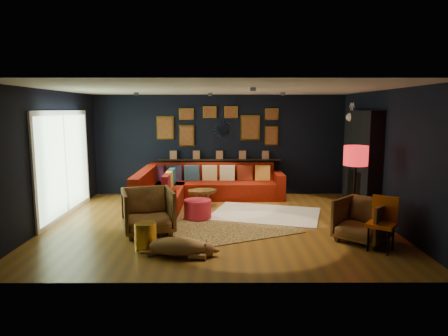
{
  "coord_description": "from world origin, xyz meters",
  "views": [
    {
      "loc": [
        0.09,
        -7.64,
        2.22
      ],
      "look_at": [
        0.11,
        0.3,
        1.05
      ],
      "focal_mm": 32.0,
      "sensor_mm": 36.0,
      "label": 1
    }
  ],
  "objects_px": {
    "sectional": "(194,189)",
    "orange_chair": "(383,219)",
    "pouf": "(198,209)",
    "armchair_left": "(148,209)",
    "dog": "(178,243)",
    "floor_lamp": "(356,160)",
    "armchair_right": "(363,218)",
    "gold_stool": "(146,236)",
    "coffee_table": "(202,193)"
  },
  "relations": [
    {
      "from": "gold_stool",
      "to": "dog",
      "type": "height_order",
      "value": "gold_stool"
    },
    {
      "from": "pouf",
      "to": "armchair_left",
      "type": "bearing_deg",
      "value": -131.39
    },
    {
      "from": "coffee_table",
      "to": "armchair_left",
      "type": "xyz_separation_m",
      "value": [
        -0.86,
        -2.04,
        0.14
      ]
    },
    {
      "from": "floor_lamp",
      "to": "armchair_right",
      "type": "bearing_deg",
      "value": -94.4
    },
    {
      "from": "pouf",
      "to": "armchair_right",
      "type": "distance_m",
      "value": 3.22
    },
    {
      "from": "pouf",
      "to": "dog",
      "type": "distance_m",
      "value": 2.11
    },
    {
      "from": "gold_stool",
      "to": "coffee_table",
      "type": "bearing_deg",
      "value": 75.41
    },
    {
      "from": "pouf",
      "to": "armchair_right",
      "type": "height_order",
      "value": "armchair_right"
    },
    {
      "from": "coffee_table",
      "to": "orange_chair",
      "type": "xyz_separation_m",
      "value": [
        3.03,
        -2.91,
        0.19
      ]
    },
    {
      "from": "armchair_right",
      "to": "gold_stool",
      "type": "relative_size",
      "value": 1.85
    },
    {
      "from": "pouf",
      "to": "armchair_right",
      "type": "relative_size",
      "value": 0.7
    },
    {
      "from": "sectional",
      "to": "orange_chair",
      "type": "bearing_deg",
      "value": -45.71
    },
    {
      "from": "pouf",
      "to": "orange_chair",
      "type": "bearing_deg",
      "value": -30.68
    },
    {
      "from": "sectional",
      "to": "floor_lamp",
      "type": "relative_size",
      "value": 2.17
    },
    {
      "from": "orange_chair",
      "to": "floor_lamp",
      "type": "xyz_separation_m",
      "value": [
        -0.13,
        1.04,
        0.82
      ]
    },
    {
      "from": "sectional",
      "to": "dog",
      "type": "bearing_deg",
      "value": -89.8
    },
    {
      "from": "orange_chair",
      "to": "floor_lamp",
      "type": "bearing_deg",
      "value": 133.63
    },
    {
      "from": "gold_stool",
      "to": "sectional",
      "type": "bearing_deg",
      "value": 80.83
    },
    {
      "from": "armchair_right",
      "to": "floor_lamp",
      "type": "bearing_deg",
      "value": 129.19
    },
    {
      "from": "armchair_right",
      "to": "dog",
      "type": "bearing_deg",
      "value": -123.92
    },
    {
      "from": "pouf",
      "to": "gold_stool",
      "type": "distance_m",
      "value": 1.93
    },
    {
      "from": "sectional",
      "to": "armchair_right",
      "type": "height_order",
      "value": "sectional"
    },
    {
      "from": "coffee_table",
      "to": "floor_lamp",
      "type": "bearing_deg",
      "value": -32.77
    },
    {
      "from": "sectional",
      "to": "gold_stool",
      "type": "distance_m",
      "value": 3.35
    },
    {
      "from": "armchair_left",
      "to": "floor_lamp",
      "type": "xyz_separation_m",
      "value": [
        3.76,
        0.17,
        0.87
      ]
    },
    {
      "from": "floor_lamp",
      "to": "pouf",
      "type": "bearing_deg",
      "value": 165.24
    },
    {
      "from": "armchair_right",
      "to": "dog",
      "type": "xyz_separation_m",
      "value": [
        -3.05,
        -0.68,
        -0.19
      ]
    },
    {
      "from": "gold_stool",
      "to": "dog",
      "type": "bearing_deg",
      "value": -29.37
    },
    {
      "from": "floor_lamp",
      "to": "dog",
      "type": "bearing_deg",
      "value": -156.84
    },
    {
      "from": "gold_stool",
      "to": "floor_lamp",
      "type": "distance_m",
      "value": 3.94
    },
    {
      "from": "orange_chair",
      "to": "floor_lamp",
      "type": "height_order",
      "value": "floor_lamp"
    },
    {
      "from": "coffee_table",
      "to": "dog",
      "type": "height_order",
      "value": "dog"
    },
    {
      "from": "sectional",
      "to": "coffee_table",
      "type": "distance_m",
      "value": 0.47
    },
    {
      "from": "armchair_left",
      "to": "floor_lamp",
      "type": "relative_size",
      "value": 0.57
    },
    {
      "from": "armchair_right",
      "to": "orange_chair",
      "type": "xyz_separation_m",
      "value": [
        0.18,
        -0.39,
        0.1
      ]
    },
    {
      "from": "coffee_table",
      "to": "orange_chair",
      "type": "distance_m",
      "value": 4.2
    },
    {
      "from": "pouf",
      "to": "armchair_right",
      "type": "xyz_separation_m",
      "value": [
        2.88,
        -1.42,
        0.19
      ]
    },
    {
      "from": "armchair_left",
      "to": "gold_stool",
      "type": "bearing_deg",
      "value": -100.07
    },
    {
      "from": "coffee_table",
      "to": "orange_chair",
      "type": "height_order",
      "value": "orange_chair"
    },
    {
      "from": "sectional",
      "to": "armchair_left",
      "type": "relative_size",
      "value": 3.79
    },
    {
      "from": "dog",
      "to": "orange_chair",
      "type": "bearing_deg",
      "value": 10.95
    },
    {
      "from": "coffee_table",
      "to": "gold_stool",
      "type": "xyz_separation_m",
      "value": [
        -0.75,
        -2.88,
        -0.09
      ]
    },
    {
      "from": "armchair_left",
      "to": "dog",
      "type": "bearing_deg",
      "value": -77.95
    },
    {
      "from": "armchair_left",
      "to": "gold_stool",
      "type": "height_order",
      "value": "armchair_left"
    },
    {
      "from": "sectional",
      "to": "orange_chair",
      "type": "relative_size",
      "value": 3.97
    },
    {
      "from": "orange_chair",
      "to": "sectional",
      "type": "bearing_deg",
      "value": 170.87
    },
    {
      "from": "pouf",
      "to": "floor_lamp",
      "type": "bearing_deg",
      "value": -14.76
    },
    {
      "from": "pouf",
      "to": "orange_chair",
      "type": "xyz_separation_m",
      "value": [
        3.06,
        -1.81,
        0.29
      ]
    },
    {
      "from": "gold_stool",
      "to": "floor_lamp",
      "type": "height_order",
      "value": "floor_lamp"
    },
    {
      "from": "armchair_right",
      "to": "orange_chair",
      "type": "height_order",
      "value": "orange_chair"
    }
  ]
}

